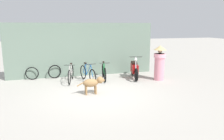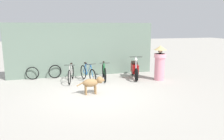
{
  "view_description": "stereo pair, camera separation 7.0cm",
  "coord_description": "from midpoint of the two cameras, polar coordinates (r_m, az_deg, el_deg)",
  "views": [
    {
      "loc": [
        -1.64,
        -7.52,
        2.51
      ],
      "look_at": [
        0.89,
        1.13,
        0.65
      ],
      "focal_mm": 35.0,
      "sensor_mm": 36.0,
      "label": 1
    },
    {
      "loc": [
        -1.57,
        -7.54,
        2.51
      ],
      "look_at": [
        0.89,
        1.13,
        0.65
      ],
      "focal_mm": 35.0,
      "sensor_mm": 36.0,
      "label": 2
    }
  ],
  "objects": [
    {
      "name": "bicycle_0",
      "position": [
        9.96,
        -10.9,
        -1.08
      ],
      "size": [
        0.53,
        1.69,
        0.84
      ],
      "rotation": [
        0.0,
        0.0,
        -1.8
      ],
      "color": "black",
      "rests_on": "ground"
    },
    {
      "name": "shop_wall_back",
      "position": [
        11.0,
        -7.86,
        5.3
      ],
      "size": [
        7.28,
        0.2,
        2.62
      ],
      "color": "slate",
      "rests_on": "ground"
    },
    {
      "name": "bicycle_2",
      "position": [
        10.16,
        -2.33,
        -0.62
      ],
      "size": [
        0.46,
        1.62,
        0.86
      ],
      "rotation": [
        0.0,
        0.0,
        -1.72
      ],
      "color": "black",
      "rests_on": "ground"
    },
    {
      "name": "spare_tire_left",
      "position": [
        10.8,
        -14.92,
        -0.42
      ],
      "size": [
        0.62,
        0.27,
        0.65
      ],
      "rotation": [
        0.0,
        0.0,
        0.36
      ],
      "color": "black",
      "rests_on": "ground"
    },
    {
      "name": "bicycle_1",
      "position": [
        9.93,
        -6.59,
        -0.96
      ],
      "size": [
        0.53,
        1.69,
        0.86
      ],
      "rotation": [
        0.0,
        0.0,
        -1.34
      ],
      "color": "black",
      "rests_on": "ground"
    },
    {
      "name": "person_in_robes",
      "position": [
        10.26,
        12.12,
        2.12
      ],
      "size": [
        0.81,
        0.81,
        1.6
      ],
      "rotation": [
        0.0,
        0.0,
        3.92
      ],
      "color": "pink",
      "rests_on": "ground"
    },
    {
      "name": "motorcycle",
      "position": [
        10.52,
        5.68,
        0.2
      ],
      "size": [
        0.65,
        1.84,
        1.09
      ],
      "rotation": [
        0.0,
        0.0,
        -1.82
      ],
      "color": "black",
      "rests_on": "ground"
    },
    {
      "name": "stray_dog",
      "position": [
        8.09,
        -5.26,
        -3.31
      ],
      "size": [
        1.05,
        0.31,
        0.64
      ],
      "rotation": [
        0.0,
        0.0,
        6.28
      ],
      "color": "#997247",
      "rests_on": "ground"
    },
    {
      "name": "ground_plane",
      "position": [
        8.1,
        -4.08,
        -6.43
      ],
      "size": [
        60.0,
        60.0,
        0.0
      ],
      "primitive_type": "plane",
      "color": "#ADA89E"
    },
    {
      "name": "spare_tire_right",
      "position": [
        10.84,
        -20.35,
        -0.83
      ],
      "size": [
        0.61,
        0.1,
        0.6
      ],
      "rotation": [
        0.0,
        0.0,
        -0.09
      ],
      "color": "black",
      "rests_on": "ground"
    }
  ]
}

